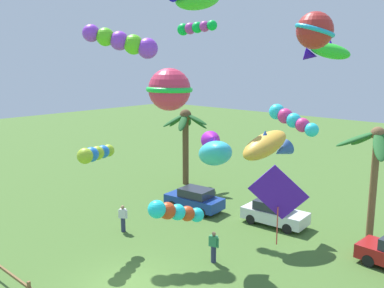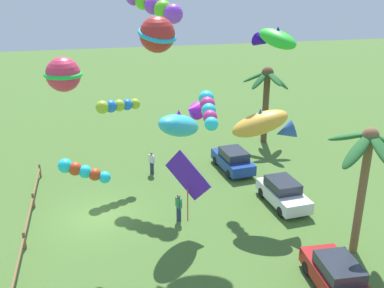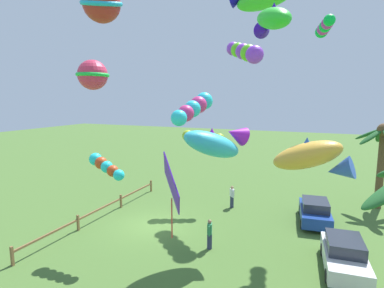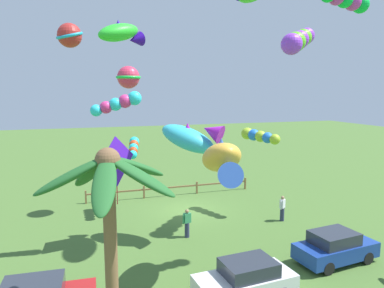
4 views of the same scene
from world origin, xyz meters
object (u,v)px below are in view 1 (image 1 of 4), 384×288
(spectator_0, at_px, (123,218))
(kite_ball_0, at_px, (169,89))
(parked_car_1, at_px, (195,199))
(palm_tree_0, at_px, (376,154))
(kite_fish_6, at_px, (327,51))
(palm_tree_1, at_px, (186,129))
(parked_car_0, at_px, (274,213))
(kite_tube_5, at_px, (96,153))
(kite_tube_1, at_px, (195,28))
(spectator_1, at_px, (214,247))
(kite_tube_9, at_px, (291,119))
(kite_tube_10, at_px, (123,42))
(kite_tube_3, at_px, (175,212))
(kite_fish_2, at_px, (215,151))
(kite_diamond_4, at_px, (279,194))
(kite_fish_11, at_px, (267,146))
(kite_ball_8, at_px, (315,30))

(spectator_0, bearing_deg, kite_ball_0, -27.89)
(parked_car_1, distance_m, spectator_0, 5.57)
(palm_tree_0, bearing_deg, spectator_0, -142.97)
(palm_tree_0, bearing_deg, kite_fish_6, -102.76)
(palm_tree_0, xyz_separation_m, kite_ball_0, (-2.43, -12.96, 3.94))
(palm_tree_1, bearing_deg, parked_car_0, -15.27)
(parked_car_1, bearing_deg, kite_tube_5, -89.91)
(kite_tube_1, bearing_deg, spectator_1, -40.79)
(kite_tube_9, xyz_separation_m, kite_tube_10, (-10.26, -0.63, 3.44))
(spectator_0, xyz_separation_m, kite_tube_9, (10.01, 1.22, 6.61))
(spectator_0, height_order, kite_tube_1, kite_tube_1)
(kite_tube_3, bearing_deg, palm_tree_0, 78.33)
(kite_tube_5, bearing_deg, spectator_0, 106.45)
(palm_tree_0, relative_size, kite_fish_2, 1.80)
(kite_diamond_4, relative_size, kite_fish_11, 0.92)
(palm_tree_0, bearing_deg, parked_car_0, -164.09)
(kite_ball_0, distance_m, kite_fish_6, 8.78)
(spectator_1, height_order, kite_tube_9, kite_tube_9)
(kite_tube_3, bearing_deg, kite_diamond_4, 70.62)
(kite_ball_0, relative_size, kite_tube_10, 0.48)
(spectator_0, height_order, kite_ball_8, kite_ball_8)
(parked_car_1, relative_size, kite_tube_10, 1.20)
(spectator_1, relative_size, kite_ball_8, 0.86)
(kite_fish_11, bearing_deg, palm_tree_1, 157.19)
(kite_tube_1, height_order, kite_ball_8, kite_tube_1)
(kite_fish_2, distance_m, kite_tube_5, 6.32)
(palm_tree_1, bearing_deg, kite_ball_0, -48.12)
(parked_car_1, bearing_deg, kite_tube_9, -24.68)
(kite_ball_8, xyz_separation_m, kite_fish_11, (-5.77, 6.43, -5.60))
(kite_tube_9, bearing_deg, kite_fish_6, 87.99)
(parked_car_0, relative_size, kite_diamond_4, 1.14)
(spectator_0, height_order, kite_fish_6, kite_fish_6)
(parked_car_0, distance_m, kite_tube_9, 9.67)
(spectator_0, bearing_deg, kite_diamond_4, 1.67)
(parked_car_1, height_order, kite_tube_1, kite_tube_1)
(kite_tube_1, bearing_deg, kite_diamond_4, -28.93)
(parked_car_1, relative_size, spectator_1, 2.55)
(kite_fish_11, bearing_deg, kite_ball_0, -76.49)
(kite_ball_0, xyz_separation_m, kite_fish_11, (-2.37, 9.86, -3.67))
(spectator_0, height_order, spectator_1, same)
(spectator_0, xyz_separation_m, kite_tube_1, (0.73, 5.46, 11.02))
(spectator_1, height_order, kite_fish_6, kite_fish_6)
(spectator_1, bearing_deg, kite_ball_0, -66.15)
(palm_tree_0, bearing_deg, kite_tube_5, -134.97)
(spectator_0, distance_m, kite_fish_11, 9.32)
(kite_tube_1, bearing_deg, palm_tree_1, 139.11)
(kite_tube_3, distance_m, kite_tube_5, 8.18)
(parked_car_0, xyz_separation_m, kite_tube_3, (2.57, -11.11, 3.69))
(parked_car_0, height_order, kite_fish_11, kite_fish_11)
(palm_tree_0, distance_m, kite_tube_9, 7.65)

